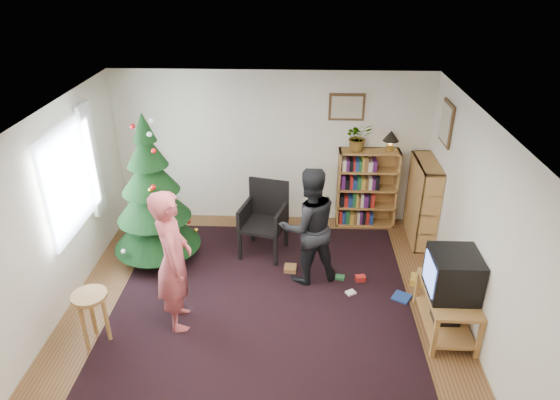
{
  "coord_description": "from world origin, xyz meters",
  "views": [
    {
      "loc": [
        0.43,
        -4.98,
        4.14
      ],
      "look_at": [
        0.19,
        0.98,
        1.1
      ],
      "focal_mm": 32.0,
      "sensor_mm": 36.0,
      "label": 1
    }
  ],
  "objects_px": {
    "christmas_tree": "(153,202)",
    "armchair": "(264,214)",
    "tv_stand": "(447,307)",
    "person_standing": "(173,261)",
    "stool": "(91,305)",
    "picture_back": "(347,107)",
    "bookshelf_back": "(367,187)",
    "bookshelf_right": "(422,200)",
    "person_by_chair": "(309,226)",
    "picture_right": "(447,123)",
    "crt_tv": "(453,274)",
    "potted_plant": "(358,137)",
    "table_lamp": "(391,137)"
  },
  "relations": [
    {
      "from": "picture_back",
      "to": "bookshelf_back",
      "type": "xyz_separation_m",
      "value": [
        0.39,
        -0.14,
        -1.29
      ]
    },
    {
      "from": "picture_right",
      "to": "person_by_chair",
      "type": "relative_size",
      "value": 0.36
    },
    {
      "from": "tv_stand",
      "to": "table_lamp",
      "type": "bearing_deg",
      "value": 98.39
    },
    {
      "from": "table_lamp",
      "to": "person_standing",
      "type": "bearing_deg",
      "value": -137.9
    },
    {
      "from": "bookshelf_back",
      "to": "stool",
      "type": "distance_m",
      "value": 4.51
    },
    {
      "from": "stool",
      "to": "person_standing",
      "type": "distance_m",
      "value": 1.04
    },
    {
      "from": "picture_back",
      "to": "potted_plant",
      "type": "relative_size",
      "value": 1.24
    },
    {
      "from": "bookshelf_back",
      "to": "person_standing",
      "type": "xyz_separation_m",
      "value": [
        -2.54,
        -2.56,
        0.23
      ]
    },
    {
      "from": "armchair",
      "to": "table_lamp",
      "type": "xyz_separation_m",
      "value": [
        1.91,
        0.87,
        0.92
      ]
    },
    {
      "from": "tv_stand",
      "to": "person_standing",
      "type": "xyz_separation_m",
      "value": [
        -3.22,
        0.0,
        0.57
      ]
    },
    {
      "from": "christmas_tree",
      "to": "person_by_chair",
      "type": "height_order",
      "value": "christmas_tree"
    },
    {
      "from": "christmas_tree",
      "to": "stool",
      "type": "relative_size",
      "value": 3.36
    },
    {
      "from": "picture_back",
      "to": "christmas_tree",
      "type": "height_order",
      "value": "christmas_tree"
    },
    {
      "from": "picture_right",
      "to": "potted_plant",
      "type": "xyz_separation_m",
      "value": [
        -1.13,
        0.59,
        -0.43
      ]
    },
    {
      "from": "picture_back",
      "to": "stool",
      "type": "xyz_separation_m",
      "value": [
        -3.04,
        -3.06,
        -1.43
      ]
    },
    {
      "from": "picture_back",
      "to": "potted_plant",
      "type": "xyz_separation_m",
      "value": [
        0.19,
        -0.14,
        -0.43
      ]
    },
    {
      "from": "picture_right",
      "to": "christmas_tree",
      "type": "xyz_separation_m",
      "value": [
        -4.08,
        -0.59,
        -1.02
      ]
    },
    {
      "from": "christmas_tree",
      "to": "armchair",
      "type": "height_order",
      "value": "christmas_tree"
    },
    {
      "from": "armchair",
      "to": "stool",
      "type": "height_order",
      "value": "armchair"
    },
    {
      "from": "bookshelf_right",
      "to": "person_by_chair",
      "type": "height_order",
      "value": "person_by_chair"
    },
    {
      "from": "picture_back",
      "to": "stool",
      "type": "height_order",
      "value": "picture_back"
    },
    {
      "from": "picture_back",
      "to": "stool",
      "type": "bearing_deg",
      "value": -134.82
    },
    {
      "from": "picture_back",
      "to": "armchair",
      "type": "height_order",
      "value": "picture_back"
    },
    {
      "from": "christmas_tree",
      "to": "bookshelf_back",
      "type": "relative_size",
      "value": 1.72
    },
    {
      "from": "bookshelf_right",
      "to": "picture_right",
      "type": "bearing_deg",
      "value": -139.46
    },
    {
      "from": "tv_stand",
      "to": "potted_plant",
      "type": "distance_m",
      "value": 2.96
    },
    {
      "from": "person_standing",
      "to": "table_lamp",
      "type": "bearing_deg",
      "value": -62.65
    },
    {
      "from": "crt_tv",
      "to": "stool",
      "type": "height_order",
      "value": "crt_tv"
    },
    {
      "from": "christmas_tree",
      "to": "tv_stand",
      "type": "relative_size",
      "value": 2.27
    },
    {
      "from": "picture_right",
      "to": "armchair",
      "type": "bearing_deg",
      "value": -173.79
    },
    {
      "from": "picture_back",
      "to": "picture_right",
      "type": "xyz_separation_m",
      "value": [
        1.33,
        -0.73,
        0.0
      ]
    },
    {
      "from": "christmas_tree",
      "to": "person_standing",
      "type": "height_order",
      "value": "christmas_tree"
    },
    {
      "from": "christmas_tree",
      "to": "bookshelf_right",
      "type": "xyz_separation_m",
      "value": [
        3.94,
        0.75,
        -0.27
      ]
    },
    {
      "from": "christmas_tree",
      "to": "tv_stand",
      "type": "bearing_deg",
      "value": -19.91
    },
    {
      "from": "bookshelf_right",
      "to": "person_standing",
      "type": "relative_size",
      "value": 0.72
    },
    {
      "from": "picture_back",
      "to": "crt_tv",
      "type": "distance_m",
      "value": 3.12
    },
    {
      "from": "christmas_tree",
      "to": "crt_tv",
      "type": "relative_size",
      "value": 3.79
    },
    {
      "from": "armchair",
      "to": "tv_stand",
      "type": "bearing_deg",
      "value": -21.97
    },
    {
      "from": "tv_stand",
      "to": "crt_tv",
      "type": "bearing_deg",
      "value": -180.0
    },
    {
      "from": "crt_tv",
      "to": "potted_plant",
      "type": "height_order",
      "value": "potted_plant"
    },
    {
      "from": "picture_right",
      "to": "table_lamp",
      "type": "distance_m",
      "value": 0.97
    },
    {
      "from": "bookshelf_back",
      "to": "person_by_chair",
      "type": "bearing_deg",
      "value": -121.06
    },
    {
      "from": "person_standing",
      "to": "person_by_chair",
      "type": "xyz_separation_m",
      "value": [
        1.58,
        0.97,
        -0.06
      ]
    },
    {
      "from": "potted_plant",
      "to": "bookshelf_back",
      "type": "bearing_deg",
      "value": 0.0
    },
    {
      "from": "person_standing",
      "to": "table_lamp",
      "type": "distance_m",
      "value": 3.87
    },
    {
      "from": "christmas_tree",
      "to": "armchair",
      "type": "distance_m",
      "value": 1.6
    },
    {
      "from": "bookshelf_back",
      "to": "armchair",
      "type": "relative_size",
      "value": 1.18
    },
    {
      "from": "picture_back",
      "to": "table_lamp",
      "type": "xyz_separation_m",
      "value": [
        0.69,
        -0.14,
        -0.43
      ]
    },
    {
      "from": "christmas_tree",
      "to": "tv_stand",
      "type": "height_order",
      "value": "christmas_tree"
    },
    {
      "from": "bookshelf_back",
      "to": "bookshelf_right",
      "type": "bearing_deg",
      "value": -28.43
    }
  ]
}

